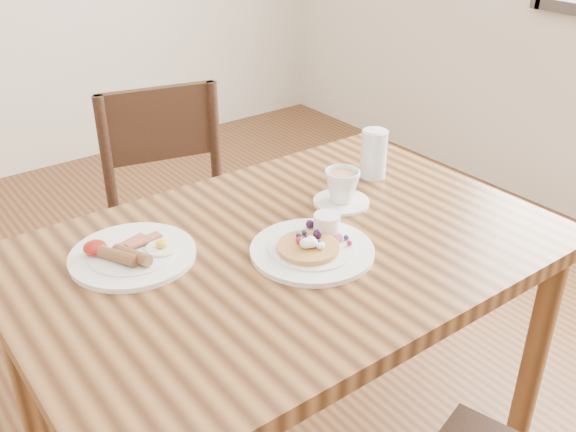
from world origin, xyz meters
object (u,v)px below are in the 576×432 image
(dining_table, at_px, (288,280))
(pancake_plate, at_px, (313,246))
(teacup_saucer, at_px, (342,189))
(water_glass, at_px, (374,154))
(chair_far, at_px, (177,215))
(breakfast_plate, at_px, (131,254))

(dining_table, height_order, pancake_plate, pancake_plate)
(dining_table, distance_m, pancake_plate, 0.13)
(pancake_plate, height_order, teacup_saucer, teacup_saucer)
(water_glass, bearing_deg, pancake_plate, -151.08)
(pancake_plate, distance_m, teacup_saucer, 0.24)
(teacup_saucer, xyz_separation_m, water_glass, (0.17, 0.07, 0.02))
(pancake_plate, bearing_deg, water_glass, 28.92)
(chair_far, bearing_deg, dining_table, 97.02)
(dining_table, bearing_deg, pancake_plate, -68.75)
(breakfast_plate, height_order, water_glass, water_glass)
(chair_far, relative_size, breakfast_plate, 3.26)
(breakfast_plate, xyz_separation_m, teacup_saucer, (0.53, -0.08, 0.03))
(pancake_plate, bearing_deg, breakfast_plate, 147.07)
(pancake_plate, relative_size, breakfast_plate, 1.00)
(chair_far, bearing_deg, pancake_plate, 99.25)
(breakfast_plate, bearing_deg, teacup_saucer, -8.22)
(dining_table, bearing_deg, breakfast_plate, 153.41)
(teacup_saucer, relative_size, water_glass, 1.08)
(water_glass, bearing_deg, breakfast_plate, 179.53)
(pancake_plate, height_order, water_glass, water_glass)
(dining_table, relative_size, breakfast_plate, 4.44)
(breakfast_plate, distance_m, teacup_saucer, 0.53)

